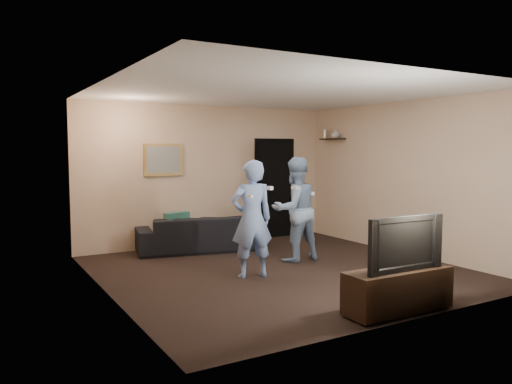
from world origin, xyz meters
TOP-DOWN VIEW (x-y plane):
  - ground at (0.00, 0.00)m, footprint 5.00×5.00m
  - ceiling at (0.00, 0.00)m, footprint 5.00×5.00m
  - wall_back at (0.00, 2.50)m, footprint 5.00×0.04m
  - wall_front at (0.00, -2.50)m, footprint 5.00×0.04m
  - wall_left at (-2.50, 0.00)m, footprint 0.04×5.00m
  - wall_right at (2.50, 0.00)m, footprint 0.04×5.00m
  - sofa at (-0.47, 1.94)m, footprint 2.24×1.24m
  - throw_pillow at (-0.86, 1.94)m, footprint 0.47×0.25m
  - painting_frame at (-0.90, 2.48)m, footprint 0.72×0.05m
  - painting_canvas at (-0.90, 2.45)m, footprint 0.62×0.01m
  - doorway at (1.45, 2.47)m, footprint 0.90×0.06m
  - light_switch at (0.85, 2.48)m, footprint 0.08×0.02m
  - wall_shelf at (2.39, 1.80)m, footprint 0.20×0.60m
  - shelf_vase at (2.39, 1.71)m, footprint 0.18×0.18m
  - shelf_figurine at (2.39, 2.04)m, footprint 0.06×0.06m
  - tv_console at (0.08, -2.25)m, footprint 1.28×0.43m
  - television at (0.08, -2.25)m, footprint 1.03×0.15m
  - wii_player_left at (-0.55, -0.12)m, footprint 0.66×0.54m
  - wii_player_right at (0.56, 0.43)m, footprint 0.81×0.64m

SIDE VIEW (x-z plane):
  - ground at x=0.00m, z-range 0.00..0.00m
  - tv_console at x=0.08m, z-range 0.02..0.48m
  - sofa at x=-0.47m, z-range 0.00..0.62m
  - throw_pillow at x=-0.86m, z-range 0.25..0.71m
  - television at x=0.08m, z-range 0.48..1.07m
  - wii_player_left at x=-0.55m, z-range 0.00..1.64m
  - wii_player_right at x=0.56m, z-range 0.00..1.66m
  - doorway at x=1.45m, z-range 0.00..2.00m
  - wall_back at x=0.00m, z-range 0.00..2.60m
  - wall_front at x=0.00m, z-range 0.00..2.60m
  - wall_left at x=-2.50m, z-range 0.00..2.60m
  - wall_right at x=2.50m, z-range 0.00..2.60m
  - light_switch at x=0.85m, z-range 1.24..1.36m
  - painting_frame at x=-0.90m, z-range 1.32..1.89m
  - painting_canvas at x=-0.90m, z-range 1.37..1.83m
  - wall_shelf at x=2.39m, z-range 1.98..2.00m
  - shelf_vase at x=2.39m, z-range 2.00..2.17m
  - shelf_figurine at x=2.39m, z-range 2.00..2.18m
  - ceiling at x=0.00m, z-range 2.58..2.62m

